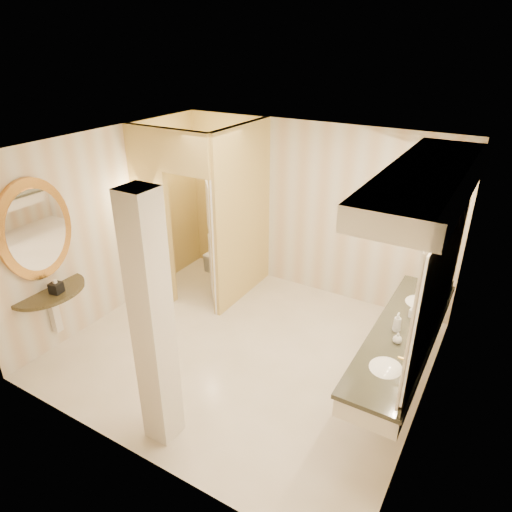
# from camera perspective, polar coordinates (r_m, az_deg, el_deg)

# --- Properties ---
(floor) EXTENTS (4.50, 4.50, 0.00)m
(floor) POSITION_cam_1_polar(r_m,az_deg,el_deg) (6.26, -1.42, -11.57)
(floor) COLOR white
(floor) RESTS_ON ground
(ceiling) EXTENTS (4.50, 4.50, 0.00)m
(ceiling) POSITION_cam_1_polar(r_m,az_deg,el_deg) (5.09, -1.75, 13.35)
(ceiling) COLOR silver
(ceiling) RESTS_ON wall_back
(wall_back) EXTENTS (4.50, 0.02, 2.70)m
(wall_back) POSITION_cam_1_polar(r_m,az_deg,el_deg) (7.17, 6.95, 5.70)
(wall_back) COLOR beige
(wall_back) RESTS_ON floor
(wall_front) EXTENTS (4.50, 0.02, 2.70)m
(wall_front) POSITION_cam_1_polar(r_m,az_deg,el_deg) (4.23, -16.31, -10.81)
(wall_front) COLOR beige
(wall_front) RESTS_ON floor
(wall_left) EXTENTS (0.02, 4.00, 2.70)m
(wall_left) POSITION_cam_1_polar(r_m,az_deg,el_deg) (6.90, -17.66, 3.81)
(wall_left) COLOR beige
(wall_left) RESTS_ON floor
(wall_right) EXTENTS (0.02, 4.00, 2.70)m
(wall_right) POSITION_cam_1_polar(r_m,az_deg,el_deg) (4.88, 21.62, -6.34)
(wall_right) COLOR beige
(wall_right) RESTS_ON floor
(toilet_closet) EXTENTS (1.50, 1.55, 2.70)m
(toilet_closet) POSITION_cam_1_polar(r_m,az_deg,el_deg) (6.84, -5.39, 5.08)
(toilet_closet) COLOR #E2CD76
(toilet_closet) RESTS_ON floor
(wall_sconce) EXTENTS (0.14, 0.14, 0.42)m
(wall_sconce) POSITION_cam_1_polar(r_m,az_deg,el_deg) (6.83, -13.60, 7.51)
(wall_sconce) COLOR gold
(wall_sconce) RESTS_ON toilet_closet
(vanity) EXTENTS (0.75, 2.81, 2.09)m
(vanity) POSITION_cam_1_polar(r_m,az_deg,el_deg) (4.95, 19.53, -1.79)
(vanity) COLOR silver
(vanity) RESTS_ON floor
(console_shelf) EXTENTS (0.99, 0.99, 1.94)m
(console_shelf) POSITION_cam_1_polar(r_m,az_deg,el_deg) (6.22, -25.34, -0.05)
(console_shelf) COLOR black
(console_shelf) RESTS_ON floor
(pillar) EXTENTS (0.30, 0.30, 2.70)m
(pillar) POSITION_cam_1_polar(r_m,az_deg,el_deg) (4.43, -12.78, -8.53)
(pillar) COLOR silver
(pillar) RESTS_ON floor
(tissue_box) EXTENTS (0.16, 0.16, 0.14)m
(tissue_box) POSITION_cam_1_polar(r_m,az_deg,el_deg) (6.27, -23.70, -3.66)
(tissue_box) COLOR black
(tissue_box) RESTS_ON console_shelf
(toilet) EXTENTS (0.47, 0.73, 0.71)m
(toilet) POSITION_cam_1_polar(r_m,az_deg,el_deg) (7.49, -3.66, -1.58)
(toilet) COLOR white
(toilet) RESTS_ON floor
(soap_bottle_a) EXTENTS (0.07, 0.08, 0.15)m
(soap_bottle_a) POSITION_cam_1_polar(r_m,az_deg,el_deg) (5.56, 18.99, -6.57)
(soap_bottle_a) COLOR beige
(soap_bottle_a) RESTS_ON vanity
(soap_bottle_b) EXTENTS (0.12, 0.12, 0.12)m
(soap_bottle_b) POSITION_cam_1_polar(r_m,az_deg,el_deg) (5.09, 17.28, -9.75)
(soap_bottle_b) COLOR silver
(soap_bottle_b) RESTS_ON vanity
(soap_bottle_c) EXTENTS (0.10, 0.10, 0.23)m
(soap_bottle_c) POSITION_cam_1_polar(r_m,az_deg,el_deg) (5.24, 17.25, -7.89)
(soap_bottle_c) COLOR #C6B28C
(soap_bottle_c) RESTS_ON vanity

